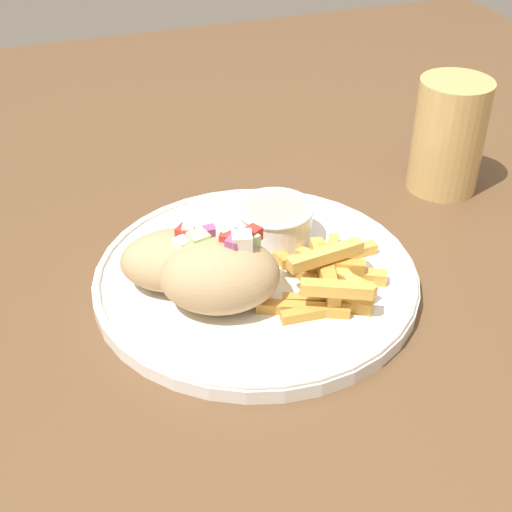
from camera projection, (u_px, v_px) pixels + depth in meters
name	position (u px, v px, depth m)	size (l,w,h in m)	color
table	(229.00, 331.00, 0.72)	(1.52, 1.52, 0.77)	brown
plate	(256.00, 277.00, 0.68)	(0.31, 0.31, 0.02)	white
pita_sandwich_near	(220.00, 274.00, 0.62)	(0.12, 0.10, 0.07)	tan
pita_sandwich_far	(178.00, 260.00, 0.65)	(0.12, 0.10, 0.06)	tan
fries_pile	(327.00, 275.00, 0.65)	(0.14, 0.15, 0.04)	gold
sauce_ramekin	(275.00, 221.00, 0.71)	(0.08, 0.08, 0.04)	white
water_glass	(448.00, 141.00, 0.80)	(0.08, 0.08, 0.13)	tan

